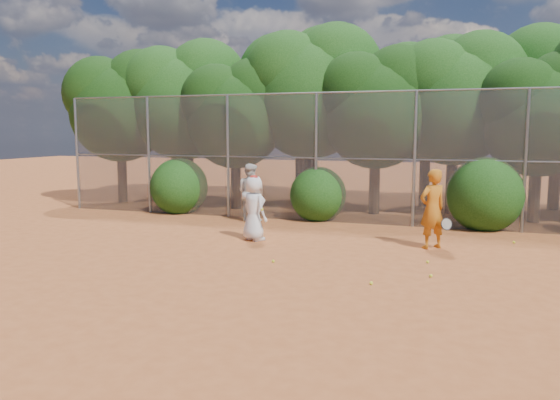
% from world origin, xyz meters
% --- Properties ---
extents(ground, '(80.00, 80.00, 0.00)m').
position_xyz_m(ground, '(0.00, 0.00, 0.00)').
color(ground, '#AA5326').
rests_on(ground, ground).
extents(fence_back, '(20.05, 0.09, 4.03)m').
position_xyz_m(fence_back, '(-0.12, 6.00, 2.05)').
color(fence_back, gray).
rests_on(fence_back, ground).
extents(tree_0, '(4.38, 3.81, 6.00)m').
position_xyz_m(tree_0, '(-9.44, 8.04, 3.93)').
color(tree_0, black).
rests_on(tree_0, ground).
extents(tree_1, '(4.64, 4.03, 6.35)m').
position_xyz_m(tree_1, '(-6.94, 8.54, 4.16)').
color(tree_1, black).
rests_on(tree_1, ground).
extents(tree_2, '(3.99, 3.47, 5.47)m').
position_xyz_m(tree_2, '(-4.45, 7.83, 3.58)').
color(tree_2, black).
rests_on(tree_2, ground).
extents(tree_3, '(4.89, 4.26, 6.70)m').
position_xyz_m(tree_3, '(-1.94, 8.84, 4.40)').
color(tree_3, black).
rests_on(tree_3, ground).
extents(tree_4, '(4.19, 3.64, 5.73)m').
position_xyz_m(tree_4, '(0.55, 8.24, 3.76)').
color(tree_4, black).
rests_on(tree_4, ground).
extents(tree_5, '(4.51, 3.92, 6.17)m').
position_xyz_m(tree_5, '(3.06, 9.04, 4.05)').
color(tree_5, black).
rests_on(tree_5, ground).
extents(tree_6, '(3.86, 3.36, 5.29)m').
position_xyz_m(tree_6, '(5.55, 8.03, 3.47)').
color(tree_6, black).
rests_on(tree_6, ground).
extents(tree_9, '(4.83, 4.20, 6.62)m').
position_xyz_m(tree_9, '(-7.94, 10.84, 4.34)').
color(tree_9, black).
rests_on(tree_9, ground).
extents(tree_10, '(5.15, 4.48, 7.06)m').
position_xyz_m(tree_10, '(-2.93, 11.05, 4.63)').
color(tree_10, black).
rests_on(tree_10, ground).
extents(tree_11, '(4.64, 4.03, 6.35)m').
position_xyz_m(tree_11, '(2.06, 10.64, 4.16)').
color(tree_11, black).
rests_on(tree_11, ground).
extents(bush_0, '(2.00, 2.00, 2.00)m').
position_xyz_m(bush_0, '(-6.00, 6.30, 1.00)').
color(bush_0, '#153F0F').
rests_on(bush_0, ground).
extents(bush_1, '(1.80, 1.80, 1.80)m').
position_xyz_m(bush_1, '(-1.00, 6.30, 0.90)').
color(bush_1, '#153F0F').
rests_on(bush_1, ground).
extents(bush_2, '(2.20, 2.20, 2.20)m').
position_xyz_m(bush_2, '(4.00, 6.30, 1.10)').
color(bush_2, '#153F0F').
rests_on(bush_2, ground).
extents(player_yellow, '(0.92, 0.81, 1.94)m').
position_xyz_m(player_yellow, '(2.71, 3.05, 0.97)').
color(player_yellow, '#C46C17').
rests_on(player_yellow, ground).
extents(player_teen, '(0.98, 0.90, 1.71)m').
position_xyz_m(player_teen, '(-1.74, 2.58, 0.85)').
color(player_teen, white).
rests_on(player_teen, ground).
extents(player_white, '(1.09, 0.99, 1.83)m').
position_xyz_m(player_white, '(-2.97, 5.40, 0.91)').
color(player_white, silver).
rests_on(player_white, ground).
extents(ball_0, '(0.07, 0.07, 0.07)m').
position_xyz_m(ball_0, '(2.87, 0.27, 0.03)').
color(ball_0, yellow).
rests_on(ball_0, ground).
extents(ball_1, '(0.07, 0.07, 0.07)m').
position_xyz_m(ball_1, '(2.73, 1.43, 0.03)').
color(ball_1, yellow).
rests_on(ball_1, ground).
extents(ball_2, '(0.07, 0.07, 0.07)m').
position_xyz_m(ball_2, '(1.85, -0.62, 0.03)').
color(ball_2, yellow).
rests_on(ball_2, ground).
extents(ball_4, '(0.07, 0.07, 0.07)m').
position_xyz_m(ball_4, '(-0.45, 0.43, 0.03)').
color(ball_4, yellow).
rests_on(ball_4, ground).
extents(ball_5, '(0.07, 0.07, 0.07)m').
position_xyz_m(ball_5, '(4.67, 4.29, 0.03)').
color(ball_5, yellow).
rests_on(ball_5, ground).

